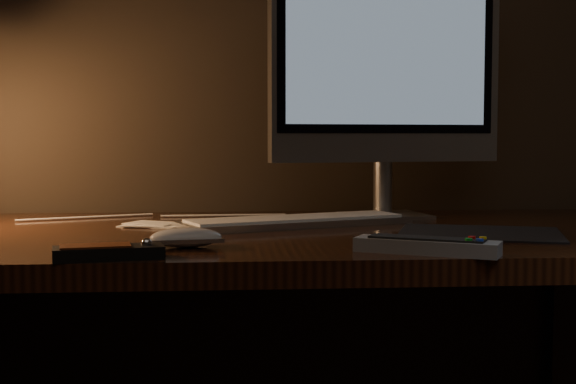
{
  "coord_description": "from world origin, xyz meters",
  "views": [
    {
      "loc": [
        -0.04,
        0.36,
        0.93
      ],
      "look_at": [
        0.07,
        1.73,
        0.83
      ],
      "focal_mm": 50.0,
      "sensor_mm": 36.0,
      "label": 1
    }
  ],
  "objects": [
    {
      "name": "cable",
      "position": [
        -0.19,
        2.1,
        0.75
      ],
      "size": [
        0.56,
        0.11,
        0.0
      ],
      "primitive_type": "cylinder",
      "rotation": [
        0.0,
        1.57,
        0.18
      ],
      "color": "white",
      "rests_on": "desk"
    },
    {
      "name": "desk",
      "position": [
        0.0,
        1.93,
        0.62
      ],
      "size": [
        1.6,
        0.75,
        0.75
      ],
      "color": "#34190B",
      "rests_on": "ground"
    },
    {
      "name": "media_remote",
      "position": [
        -0.21,
        1.52,
        0.76
      ],
      "size": [
        0.16,
        0.09,
        0.03
      ],
      "rotation": [
        0.0,
        0.0,
        0.2
      ],
      "color": "black",
      "rests_on": "desk"
    },
    {
      "name": "monitor",
      "position": [
        0.3,
        2.07,
        1.07
      ],
      "size": [
        0.52,
        0.18,
        0.55
      ],
      "rotation": [
        0.0,
        0.0,
        0.2
      ],
      "color": "silver",
      "rests_on": "desk"
    },
    {
      "name": "mousepad",
      "position": [
        0.42,
        1.77,
        0.75
      ],
      "size": [
        0.34,
        0.3,
        0.0
      ],
      "primitive_type": "cube",
      "rotation": [
        0.0,
        0.0,
        -0.31
      ],
      "color": "black",
      "rests_on": "desk"
    },
    {
      "name": "papers",
      "position": [
        -0.18,
        1.94,
        0.75
      ],
      "size": [
        0.14,
        0.12,
        0.01
      ],
      "primitive_type": "cube",
      "rotation": [
        0.0,
        0.0,
        -0.39
      ],
      "color": "white",
      "rests_on": "desk"
    },
    {
      "name": "keyboard",
      "position": [
        0.1,
        1.93,
        0.76
      ],
      "size": [
        0.48,
        0.29,
        0.02
      ],
      "primitive_type": "cube",
      "rotation": [
        0.0,
        0.0,
        0.37
      ],
      "color": "silver",
      "rests_on": "desk"
    },
    {
      "name": "mouse",
      "position": [
        -0.1,
        1.64,
        0.76
      ],
      "size": [
        0.12,
        0.07,
        0.02
      ],
      "primitive_type": "ellipsoid",
      "rotation": [
        0.0,
        0.0,
        0.12
      ],
      "color": "white",
      "rests_on": "desk"
    },
    {
      "name": "tv_remote",
      "position": [
        0.26,
        1.54,
        0.76
      ],
      "size": [
        0.22,
        0.15,
        0.03
      ],
      "rotation": [
        0.0,
        0.0,
        -0.48
      ],
      "color": "gray",
      "rests_on": "desk"
    }
  ]
}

